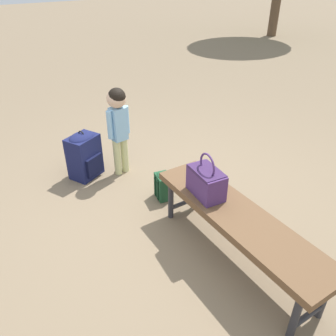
% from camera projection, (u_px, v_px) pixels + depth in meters
% --- Properties ---
extents(ground_plane, '(40.00, 40.00, 0.00)m').
position_uv_depth(ground_plane, '(179.00, 205.00, 3.32)').
color(ground_plane, '#7F6B51').
rests_on(ground_plane, ground).
extents(park_bench, '(1.61, 0.46, 0.45)m').
position_uv_depth(park_bench, '(237.00, 220.00, 2.52)').
color(park_bench, brown).
rests_on(park_bench, ground).
extents(handbag, '(0.34, 0.22, 0.37)m').
position_uv_depth(handbag, '(206.00, 181.00, 2.64)').
color(handbag, '#4C2D66').
rests_on(handbag, park_bench).
extents(child_standing, '(0.20, 0.26, 0.98)m').
position_uv_depth(child_standing, '(118.00, 118.00, 3.50)').
color(child_standing, '#CCCC8C').
rests_on(child_standing, ground).
extents(backpack_large, '(0.36, 0.39, 0.54)m').
position_uv_depth(backpack_large, '(84.00, 154.00, 3.64)').
color(backpack_large, '#191E4C').
rests_on(backpack_large, ground).
extents(backpack_small, '(0.20, 0.18, 0.30)m').
position_uv_depth(backpack_small, '(163.00, 185.00, 3.35)').
color(backpack_small, '#1E4C2D').
rests_on(backpack_small, ground).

